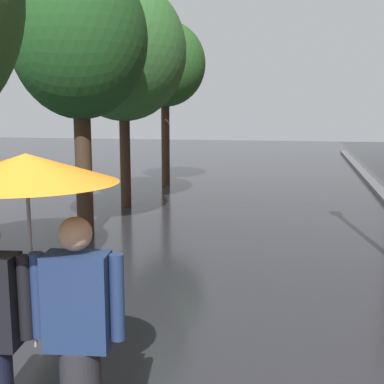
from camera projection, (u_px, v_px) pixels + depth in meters
street_tree_1 at (79, 40)px, 8.72m from camera, size 2.44×2.44×5.03m
street_tree_2 at (123, 52)px, 11.53m from camera, size 2.99×2.99×5.35m
street_tree_3 at (165, 65)px, 15.15m from camera, size 2.51×2.51×5.09m
couple_under_umbrella at (31, 262)px, 3.05m from camera, size 1.16×1.12×2.04m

